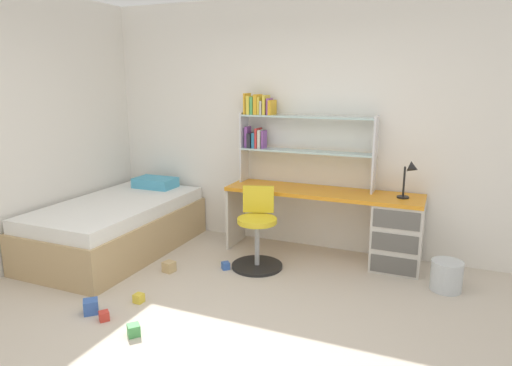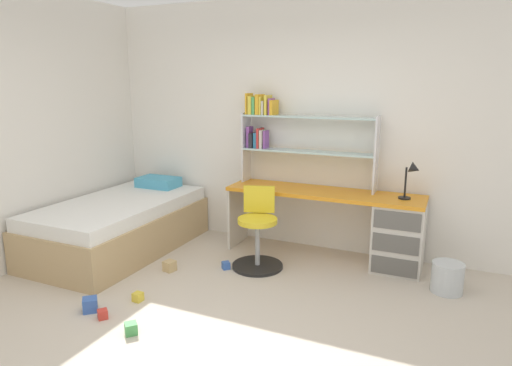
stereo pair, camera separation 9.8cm
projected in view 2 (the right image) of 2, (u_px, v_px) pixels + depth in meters
ground_plane at (207, 343)px, 3.30m from camera, size 5.84×5.49×0.02m
room_shell at (161, 130)px, 4.52m from camera, size 5.84×5.49×2.77m
desk at (375, 226)px, 4.61m from camera, size 2.07×0.52×0.73m
bookshelf_hutch at (287, 131)px, 4.95m from camera, size 1.50×0.22×1.00m
desk_lamp at (412, 175)px, 4.34m from camera, size 0.20×0.17×0.38m
swivel_chair at (258, 236)px, 4.60m from camera, size 0.52×0.52×0.81m
bed_platform at (120, 225)px, 5.07m from camera, size 1.12×2.01×0.69m
waste_bin at (447, 278)px, 4.07m from camera, size 0.28×0.28×0.28m
toy_block_yellow_0 at (138, 297)px, 3.91m from camera, size 0.08×0.08×0.08m
toy_block_green_1 at (131, 329)px, 3.40m from camera, size 0.12×0.12×0.09m
toy_block_red_2 at (103, 314)px, 3.63m from camera, size 0.10×0.10×0.07m
toy_block_blue_3 at (226, 265)px, 4.59m from camera, size 0.10×0.10×0.07m
toy_block_natural_4 at (170, 266)px, 4.54m from camera, size 0.12×0.12×0.10m
toy_block_blue_5 at (90, 305)px, 3.74m from camera, size 0.16×0.16×0.11m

